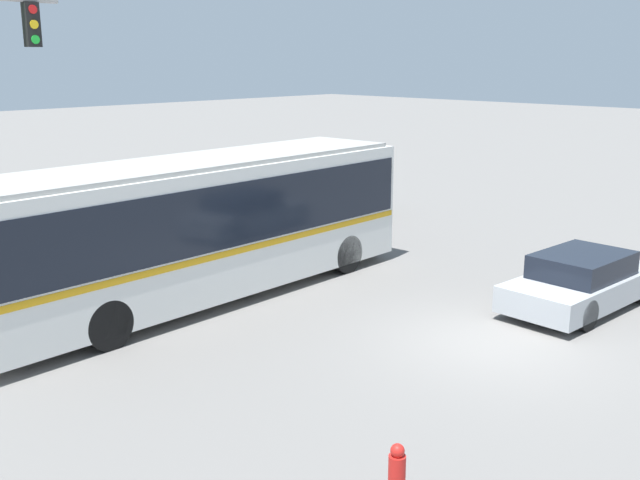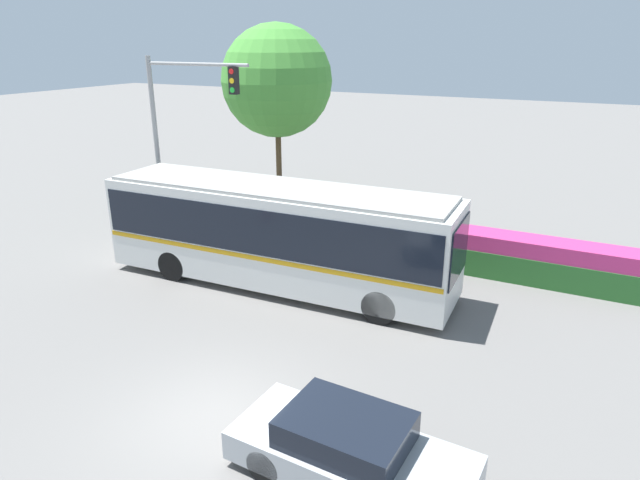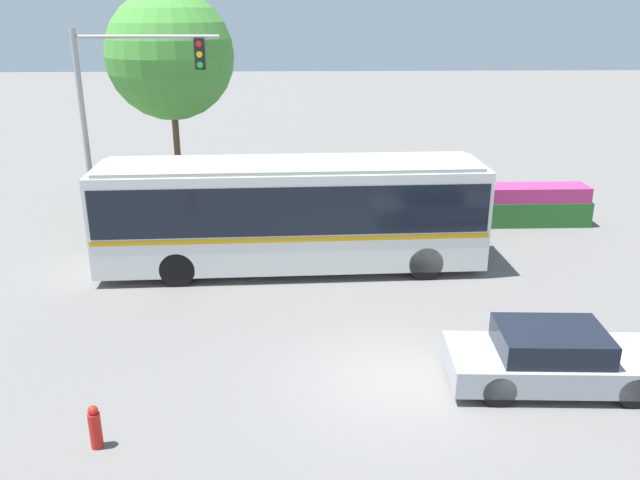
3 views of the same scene
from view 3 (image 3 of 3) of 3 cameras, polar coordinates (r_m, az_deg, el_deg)
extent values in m
plane|color=slate|center=(14.29, 6.42, -11.99)|extent=(140.00, 140.00, 0.00)
cube|color=silver|center=(19.32, -2.52, 2.30)|extent=(11.34, 2.95, 2.91)
cube|color=black|center=(19.19, -2.54, 3.62)|extent=(11.11, 2.98, 1.39)
cube|color=#C68C14|center=(19.43, -2.50, 1.32)|extent=(11.23, 2.98, 0.14)
cube|color=black|center=(20.15, 13.78, 3.51)|extent=(0.13, 2.19, 1.63)
cube|color=#959592|center=(18.93, -2.59, 6.64)|extent=(10.88, 2.73, 0.10)
cylinder|color=black|center=(21.21, 7.84, 0.31)|extent=(1.01, 0.33, 1.00)
cylinder|color=black|center=(19.12, 9.17, -1.96)|extent=(1.01, 0.33, 1.00)
cylinder|color=black|center=(20.98, -11.50, -0.13)|extent=(1.01, 0.33, 1.00)
cylinder|color=black|center=(18.87, -12.34, -2.48)|extent=(1.01, 0.33, 1.00)
cube|color=#9EA3A8|center=(14.64, 19.71, -10.18)|extent=(4.44, 2.02, 0.57)
cube|color=black|center=(14.35, 19.54, -8.30)|extent=(2.26, 1.69, 0.52)
cylinder|color=black|center=(15.81, 23.47, -8.95)|extent=(0.68, 0.26, 0.67)
cylinder|color=black|center=(14.57, 25.73, -11.85)|extent=(0.68, 0.26, 0.67)
cylinder|color=black|center=(15.01, 13.95, -9.36)|extent=(0.68, 0.26, 0.67)
cylinder|color=black|center=(13.70, 15.35, -12.54)|extent=(0.68, 0.26, 0.67)
cylinder|color=gray|center=(21.78, -19.74, 7.90)|extent=(0.18, 0.18, 6.90)
cylinder|color=gray|center=(20.85, -14.92, 16.78)|extent=(4.29, 0.12, 0.12)
cube|color=black|center=(20.61, -10.45, 15.68)|extent=(0.30, 0.22, 0.90)
cylinder|color=red|center=(20.47, -10.55, 16.49)|extent=(0.18, 0.02, 0.18)
cylinder|color=yellow|center=(20.49, -10.50, 15.65)|extent=(0.18, 0.02, 0.18)
cylinder|color=green|center=(20.51, -10.44, 14.82)|extent=(0.18, 0.02, 0.18)
cube|color=#286028|center=(24.19, 12.19, 2.38)|extent=(9.23, 1.16, 0.90)
cube|color=#B22D6B|center=(23.99, 12.31, 4.01)|extent=(9.04, 1.10, 0.53)
cylinder|color=brown|center=(27.61, -12.36, 7.70)|extent=(0.26, 0.26, 3.88)
sphere|color=#479338|center=(27.11, -12.96, 15.44)|extent=(4.99, 4.99, 4.99)
cylinder|color=red|center=(12.78, -19.02, -15.45)|extent=(0.22, 0.22, 0.70)
sphere|color=red|center=(12.55, -19.23, -13.87)|extent=(0.18, 0.18, 0.18)
camera|label=1|loc=(11.58, -64.98, -1.72)|focal=41.95mm
camera|label=2|loc=(9.41, 61.64, 9.44)|focal=31.13mm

